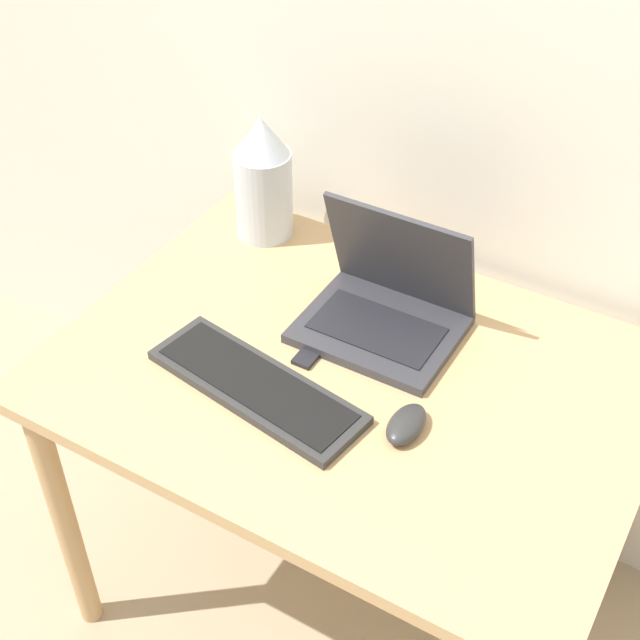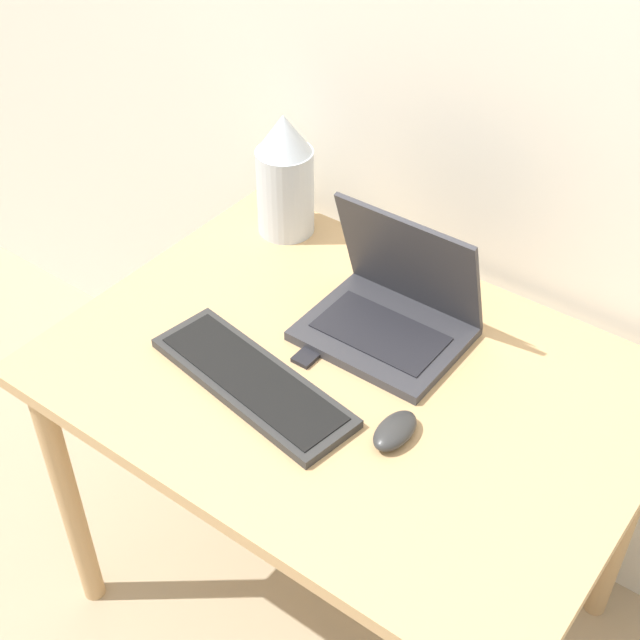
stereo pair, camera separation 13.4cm
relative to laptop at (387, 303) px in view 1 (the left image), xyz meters
name	(u,v)px [view 1 (the left image)]	position (x,y,z in m)	size (l,w,h in m)	color
wall_back	(478,27)	(0.01, 0.31, 0.44)	(6.00, 0.05, 2.50)	silver
desk	(350,407)	(0.01, -0.15, -0.15)	(1.10, 0.79, 0.75)	tan
laptop	(387,303)	(0.00, 0.00, 0.00)	(0.30, 0.25, 0.25)	#333338
keyboard	(256,386)	(-0.12, -0.28, -0.04)	(0.45, 0.20, 0.02)	#2D2D2D
mouse	(406,424)	(0.16, -0.24, -0.04)	(0.06, 0.10, 0.03)	#2D2D2D
vase	(263,178)	(-0.38, 0.15, 0.09)	(0.13, 0.13, 0.28)	silver
mp3_player	(308,356)	(-0.08, -0.16, -0.05)	(0.04, 0.06, 0.01)	black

